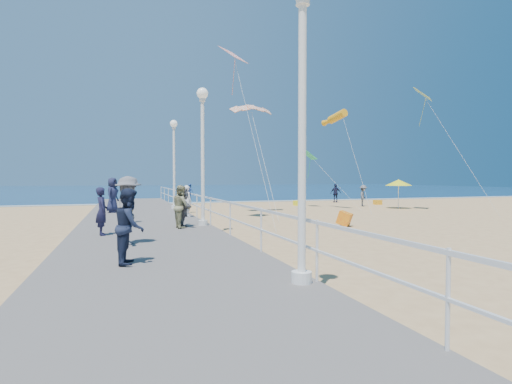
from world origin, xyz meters
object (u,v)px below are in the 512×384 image
object	(u,v)px
spectator_2	(128,210)
beach_chair_left	(297,203)
spectator_1	(181,206)
spectator_4	(112,195)
lamp_post_far	(174,154)
beach_walker_a	(363,196)
beach_walker_c	(180,200)
beach_umbrella	(399,183)
woman_holding_toddler	(187,201)
spectator_5	(183,207)
spectator_0	(102,211)
box_kite	(344,220)
lamp_post_near	(302,96)
spectator_6	(129,202)
lamp_post_mid	(203,141)
spectator_7	(130,226)
beach_chair_right	(378,202)
beach_walker_b	(336,193)
toddler_held	(190,191)

from	to	relation	value
spectator_2	beach_chair_left	xyz separation A→B (m)	(13.39, 18.13, -1.15)
spectator_1	spectator_4	distance (m)	8.22
lamp_post_far	beach_walker_a	xyz separation A→B (m)	(15.18, 2.94, -2.82)
beach_walker_c	beach_umbrella	bearing A→B (deg)	49.58
beach_chair_left	woman_holding_toddler	bearing A→B (deg)	-134.57
beach_walker_a	beach_walker_c	world-z (taller)	beach_walker_a
lamp_post_far	spectator_5	xyz separation A→B (m)	(-0.79, -9.20, -2.52)
lamp_post_far	spectator_5	world-z (taller)	lamp_post_far
spectator_0	box_kite	bearing A→B (deg)	-87.90
beach_chair_left	beach_walker_c	bearing A→B (deg)	-164.69
lamp_post_far	spectator_0	distance (m)	11.50
spectator_0	beach_chair_left	xyz separation A→B (m)	(14.17, 16.02, -0.97)
lamp_post_near	beach_walker_c	bearing A→B (deg)	88.09
spectator_4	beach_walker_c	size ratio (longest dim) A/B	1.18
spectator_6	box_kite	world-z (taller)	spectator_6
spectator_1	beach_umbrella	world-z (taller)	beach_umbrella
spectator_5	woman_holding_toddler	bearing A→B (deg)	-10.96
spectator_2	woman_holding_toddler	bearing A→B (deg)	-12.17
spectator_1	beach_walker_c	xyz separation A→B (m)	(1.60, 12.21, -0.40)
lamp_post_mid	spectator_1	xyz separation A→B (m)	(-0.91, -0.53, -2.47)
spectator_5	spectator_7	bearing A→B (deg)	161.89
spectator_0	beach_walker_a	xyz separation A→B (m)	(18.78, 13.58, -0.33)
beach_chair_right	spectator_6	bearing A→B (deg)	-150.41
lamp_post_mid	spectator_4	size ratio (longest dim) A/B	2.85
spectator_7	beach_umbrella	bearing A→B (deg)	-43.42
lamp_post_far	beach_umbrella	world-z (taller)	lamp_post_far
spectator_4	beach_walker_b	world-z (taller)	spectator_4
spectator_4	beach_chair_right	world-z (taller)	spectator_4
spectator_0	spectator_2	xyz separation A→B (m)	(0.78, -2.11, 0.17)
spectator_0	beach_chair_right	bearing A→B (deg)	-65.90
lamp_post_near	spectator_1	distance (m)	8.87
spectator_4	lamp_post_mid	bearing A→B (deg)	-129.49
toddler_held	beach_chair_left	size ratio (longest dim) A/B	1.30
woman_holding_toddler	spectator_4	xyz separation A→B (m)	(-3.42, 3.68, 0.19)
woman_holding_toddler	beach_umbrella	bearing A→B (deg)	-94.55
beach_walker_c	beach_walker_b	bearing A→B (deg)	79.02
beach_walker_b	beach_chair_right	bearing A→B (deg)	124.80
woman_holding_toddler	beach_chair_right	bearing A→B (deg)	-84.24
beach_walker_c	spectator_1	bearing A→B (deg)	-38.24
beach_chair_left	spectator_0	bearing A→B (deg)	-131.49
lamp_post_far	spectator_1	distance (m)	9.88
spectator_5	spectator_0	bearing A→B (deg)	117.20
beach_walker_c	beach_umbrella	world-z (taller)	beach_umbrella
spectator_1	box_kite	size ratio (longest dim) A/B	2.64
lamp_post_mid	beach_walker_b	world-z (taller)	lamp_post_mid
woman_holding_toddler	spectator_6	bearing A→B (deg)	101.74
spectator_0	beach_walker_b	xyz separation A→B (m)	(19.24, 18.70, -0.32)
spectator_7	beach_umbrella	world-z (taller)	beach_umbrella
lamp_post_mid	spectator_0	size ratio (longest dim) A/B	3.43
toddler_held	beach_umbrella	bearing A→B (deg)	-94.87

